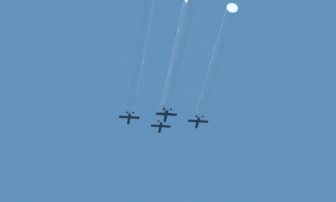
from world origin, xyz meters
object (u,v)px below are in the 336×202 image
at_px(jet_lead, 160,127).
at_px(jet_right_wingman, 198,122).
at_px(jet_left_wingman, 129,118).
at_px(jet_slot, 166,115).

relative_size(jet_lead, jet_right_wingman, 1.00).
distance_m(jet_lead, jet_left_wingman, 17.48).
bearing_deg(jet_left_wingman, jet_slot, -31.24).
xyz_separation_m(jet_lead, jet_left_wingman, (-14.36, -9.78, -1.91)).
xyz_separation_m(jet_left_wingman, jet_slot, (14.68, -8.90, -2.50)).
xyz_separation_m(jet_right_wingman, jet_slot, (-14.57, -8.90, -2.47)).
bearing_deg(jet_left_wingman, jet_lead, 34.25).
height_order(jet_left_wingman, jet_right_wingman, jet_left_wingman).
bearing_deg(jet_slot, jet_left_wingman, 148.76).
bearing_deg(jet_slot, jet_lead, 90.98).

